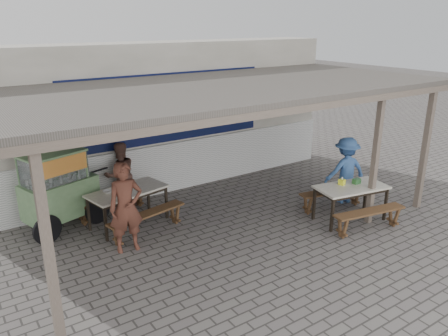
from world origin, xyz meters
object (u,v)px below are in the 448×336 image
bench_right_wall (332,195)px  patron_street_side (126,207)px  bench_left_wall (112,200)px  condiment_bowl (108,192)px  table_right (351,190)px  vendor_cart (59,188)px  bench_right_street (369,216)px  condiment_jar (132,185)px  bench_left_street (147,218)px  table_left (128,193)px  patron_right_table (346,170)px  patron_wall_side (120,175)px  donation_box (357,181)px  tissue_box (342,182)px

bench_right_wall → patron_street_side: patron_street_side is taller
bench_left_wall → condiment_bowl: (-0.24, -0.55, 0.43)m
table_right → vendor_cart: vendor_cart is taller
bench_right_street → condiment_jar: size_ratio=18.95×
patron_street_side → condiment_bowl: 1.06m
bench_right_wall → condiment_jar: (-3.84, 1.92, 0.45)m
patron_street_side → table_right: bearing=-10.3°
bench_left_street → bench_right_street: size_ratio=1.06×
table_left → patron_street_side: bearing=-124.6°
patron_right_table → bench_right_street: bearing=75.8°
patron_wall_side → condiment_jar: (-0.07, -0.84, 0.05)m
vendor_cart → table_left: bearing=-44.1°
condiment_jar → donation_box: bearing=-31.9°
donation_box → condiment_jar: 4.64m
bench_left_wall → table_right: bearing=-48.2°
table_left → donation_box: donation_box is taller
bench_left_street → condiment_bowl: (-0.50, 0.70, 0.43)m
donation_box → patron_wall_side: bearing=139.6°
patron_street_side → tissue_box: patron_street_side is taller
patron_wall_side → bench_left_street: bearing=87.0°
bench_right_wall → vendor_cart: vendor_cart is taller
bench_left_street → patron_right_table: 4.56m
vendor_cart → tissue_box: vendor_cart is taller
table_right → donation_box: (0.20, 0.05, 0.13)m
table_right → condiment_jar: size_ratio=18.79×
patron_right_table → bench_left_wall: bearing=-10.0°
vendor_cart → condiment_jar: 1.42m
patron_wall_side → patron_right_table: bearing=149.7°
donation_box → condiment_bowl: (-4.47, 2.41, -0.03)m
patron_street_side → donation_box: size_ratio=10.27×
bench_right_wall → donation_box: (0.09, -0.53, 0.46)m
table_right → condiment_bowl: 4.92m
table_right → tissue_box: (-0.10, 0.18, 0.13)m
patron_wall_side → condiment_jar: size_ratio=17.65×
bench_right_wall → patron_street_side: size_ratio=0.95×
patron_street_side → condiment_jar: bearing=69.8°
patron_street_side → bench_right_wall: bearing=-2.9°
bench_right_street → patron_right_table: (0.76, 1.31, 0.42)m
condiment_jar → bench_right_wall: bearing=-26.6°
bench_left_wall → vendor_cart: 1.17m
table_left → bench_left_street: table_left is taller
patron_street_side → condiment_bowl: size_ratio=8.95×
tissue_box → condiment_jar: 4.31m
vendor_cart → tissue_box: bearing=-46.9°
vendor_cart → bench_left_street: bearing=-60.6°
bench_right_street → patron_street_side: size_ratio=0.95×
patron_street_side → vendor_cart: bearing=123.4°
bench_right_wall → condiment_jar: condiment_jar is taller
bench_right_wall → condiment_bowl: bearing=167.5°
bench_right_street → patron_wall_side: bearing=142.9°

